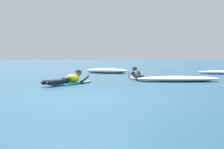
{
  "coord_description": "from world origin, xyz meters",
  "views": [
    {
      "loc": [
        1.47,
        -7.98,
        1.0
      ],
      "look_at": [
        0.06,
        5.34,
        0.26
      ],
      "focal_mm": 56.34,
      "sensor_mm": 36.0,
      "label": 1
    }
  ],
  "objects": [
    {
      "name": "surfer_far",
      "position": [
        0.93,
        7.04,
        0.14
      ],
      "size": [
        0.88,
        2.64,
        0.55
      ],
      "color": "white",
      "rests_on": "ground"
    },
    {
      "name": "ground_plane",
      "position": [
        0.0,
        10.0,
        0.0
      ],
      "size": [
        120.0,
        120.0,
        0.0
      ],
      "primitive_type": "plane",
      "color": "navy"
    },
    {
      "name": "whitewater_mid_left",
      "position": [
        5.25,
        10.91,
        0.09
      ],
      "size": [
        2.46,
        1.21,
        0.19
      ],
      "color": "white",
      "rests_on": "ground"
    },
    {
      "name": "whitewater_mid_right",
      "position": [
        -0.83,
        11.35,
        0.13
      ],
      "size": [
        2.69,
        1.86,
        0.28
      ],
      "color": "white",
      "rests_on": "ground"
    },
    {
      "name": "surfer_near",
      "position": [
        -1.22,
        3.76,
        0.14
      ],
      "size": [
        1.43,
        2.51,
        0.55
      ],
      "color": "#2DB2D1",
      "rests_on": "ground"
    },
    {
      "name": "whitewater_front",
      "position": [
        2.57,
        5.51,
        0.1
      ],
      "size": [
        3.21,
        1.2,
        0.21
      ],
      "color": "white",
      "rests_on": "ground"
    }
  ]
}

